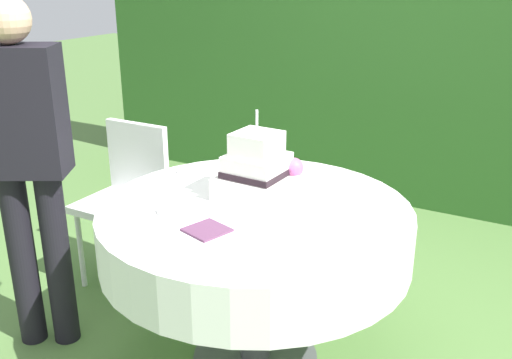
# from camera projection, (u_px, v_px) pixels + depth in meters

# --- Properties ---
(ground_plane) EXTENTS (20.00, 20.00, 0.00)m
(ground_plane) POSITION_uv_depth(u_px,v_px,m) (255.00, 358.00, 2.68)
(ground_plane) COLOR #547A3D
(foliage_hedge) EXTENTS (5.27, 0.46, 2.38)m
(foliage_hedge) POSITION_uv_depth(u_px,v_px,m) (416.00, 40.00, 4.19)
(foliage_hedge) COLOR #336628
(foliage_hedge) RESTS_ON ground_plane
(cake_table) EXTENTS (1.31, 1.31, 0.76)m
(cake_table) POSITION_uv_depth(u_px,v_px,m) (255.00, 233.00, 2.46)
(cake_table) COLOR #4C4C51
(cake_table) RESTS_ON ground_plane
(wedding_cake) EXTENTS (0.32, 0.31, 0.38)m
(wedding_cake) POSITION_uv_depth(u_px,v_px,m) (258.00, 172.00, 2.48)
(wedding_cake) COLOR white
(wedding_cake) RESTS_ON cake_table
(serving_plate_near) EXTENTS (0.14, 0.14, 0.01)m
(serving_plate_near) POSITION_uv_depth(u_px,v_px,m) (174.00, 210.00, 2.37)
(serving_plate_near) COLOR white
(serving_plate_near) RESTS_ON cake_table
(serving_plate_far) EXTENTS (0.12, 0.12, 0.01)m
(serving_plate_far) POSITION_uv_depth(u_px,v_px,m) (189.00, 171.00, 2.82)
(serving_plate_far) COLOR white
(serving_plate_far) RESTS_ON cake_table
(napkin_stack) EXTENTS (0.18, 0.18, 0.01)m
(napkin_stack) POSITION_uv_depth(u_px,v_px,m) (207.00, 230.00, 2.19)
(napkin_stack) COLOR #603856
(napkin_stack) RESTS_ON cake_table
(garden_chair) EXTENTS (0.40, 0.40, 0.89)m
(garden_chair) POSITION_uv_depth(u_px,v_px,m) (128.00, 188.00, 3.22)
(garden_chair) COLOR white
(garden_chair) RESTS_ON ground_plane
(standing_person) EXTENTS (0.41, 0.35, 1.60)m
(standing_person) POSITION_uv_depth(u_px,v_px,m) (25.00, 156.00, 2.50)
(standing_person) COLOR black
(standing_person) RESTS_ON ground_plane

